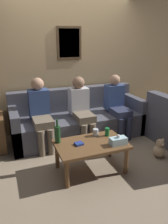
{
  "coord_description": "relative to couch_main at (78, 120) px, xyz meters",
  "views": [
    {
      "loc": [
        -1.3,
        -3.12,
        1.82
      ],
      "look_at": [
        -0.12,
        -0.08,
        0.68
      ],
      "focal_mm": 35.0,
      "sensor_mm": 36.0,
      "label": 1
    }
  ],
  "objects": [
    {
      "name": "drinking_glass",
      "position": [
        -0.08,
        -1.0,
        0.18
      ],
      "size": [
        0.08,
        0.08,
        0.11
      ],
      "color": "silver",
      "rests_on": "coffee_table"
    },
    {
      "name": "person_left",
      "position": [
        -0.73,
        -0.18,
        0.33
      ],
      "size": [
        0.34,
        0.65,
        1.17
      ],
      "color": "#756651",
      "rests_on": "ground_plane"
    },
    {
      "name": "couch_main",
      "position": [
        0.0,
        0.0,
        0.0
      ],
      "size": [
        2.46,
        0.92,
        0.87
      ],
      "color": "#4C4C56",
      "rests_on": "ground_plane"
    },
    {
      "name": "wine_bottle",
      "position": [
        -0.65,
        -1.0,
        0.25
      ],
      "size": [
        0.08,
        0.08,
        0.34
      ],
      "color": "#19421E",
      "rests_on": "coffee_table"
    },
    {
      "name": "book_stack",
      "position": [
        -0.41,
        -1.17,
        0.14
      ],
      "size": [
        0.12,
        0.11,
        0.03
      ],
      "color": "navy",
      "rests_on": "coffee_table"
    },
    {
      "name": "soda_can",
      "position": [
        0.08,
        -1.06,
        0.19
      ],
      "size": [
        0.07,
        0.07,
        0.12
      ],
      "color": "#197A38",
      "rests_on": "coffee_table"
    },
    {
      "name": "person_right",
      "position": [
        0.71,
        -0.22,
        0.32
      ],
      "size": [
        0.34,
        0.62,
        1.15
      ],
      "color": "#2D334C",
      "rests_on": "ground_plane"
    },
    {
      "name": "tissue_box",
      "position": [
        0.1,
        -1.36,
        0.18
      ],
      "size": [
        0.23,
        0.12,
        0.15
      ],
      "color": "silver",
      "rests_on": "coffee_table"
    },
    {
      "name": "coffee_table",
      "position": [
        -0.23,
        -1.19,
        0.07
      ],
      "size": [
        0.97,
        0.61,
        0.43
      ],
      "color": "brown",
      "rests_on": "ground_plane"
    },
    {
      "name": "ground_plane",
      "position": [
        0.0,
        -0.55,
        -0.3
      ],
      "size": [
        16.0,
        16.0,
        0.0
      ],
      "primitive_type": "plane",
      "color": "gray"
    },
    {
      "name": "person_middle",
      "position": [
        -0.01,
        -0.21,
        0.33
      ],
      "size": [
        0.34,
        0.64,
        1.15
      ],
      "color": "#756651",
      "rests_on": "ground_plane"
    },
    {
      "name": "wall_back",
      "position": [
        0.0,
        0.48,
        1.0
      ],
      "size": [
        9.0,
        0.08,
        2.6
      ],
      "color": "tan",
      "rests_on": "ground_plane"
    },
    {
      "name": "teddy_bear",
      "position": [
        0.92,
        -1.25,
        -0.17
      ],
      "size": [
        0.2,
        0.2,
        0.31
      ],
      "color": "tan",
      "rests_on": "ground_plane"
    }
  ]
}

